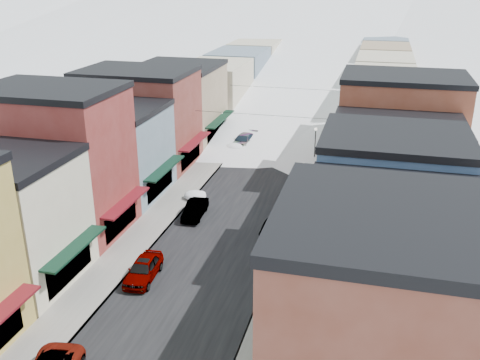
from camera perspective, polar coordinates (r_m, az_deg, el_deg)
The scene contains 31 objects.
road at distance 79.82m, azimuth 5.67°, elevation 6.06°, with size 10.00×160.00×0.01m, color black.
sidewalk_left at distance 81.02m, azimuth 1.03°, elevation 6.44°, with size 3.20×160.00×0.15m, color gray.
sidewalk_right at distance 79.12m, azimuth 10.41°, elevation 5.73°, with size 3.20×160.00×0.15m, color gray.
curb_left at distance 80.68m, azimuth 2.11°, elevation 6.37°, with size 0.10×160.00×0.15m, color slate.
curb_right at distance 79.23m, azimuth 9.29°, elevation 5.82°, with size 0.10×160.00×0.15m, color slate.
bldg_l_cream at distance 41.16m, azimuth -24.13°, elevation -3.77°, with size 11.30×8.20×9.50m.
bldg_l_brick_near at distance 46.85m, azimuth -19.04°, elevation 1.91°, with size 12.30×8.20×12.50m.
bldg_l_grayblue at distance 54.04m, azimuth -13.58°, elevation 3.06°, with size 11.30×9.20×9.00m.
bldg_l_brick_far at distance 61.91m, azimuth -10.68°, elevation 6.57°, with size 13.30×9.20×11.00m.
bldg_l_tan at distance 70.58m, azimuth -6.52°, elevation 8.19°, with size 11.30×11.20×10.00m.
bldg_r_brick_near at distance 24.23m, azimuth 17.27°, elevation -17.05°, with size 12.30×9.20×12.50m.
bldg_r_green at distance 32.51m, azimuth 15.61°, elevation -9.34°, with size 11.30×9.20×9.50m.
bldg_r_blue at distance 40.36m, azimuth 15.65°, elevation -2.33°, with size 11.30×9.20×10.50m.
bldg_r_cream at distance 49.04m, azimuth 16.12°, elevation 0.93°, with size 12.30×9.20×9.00m.
bldg_r_brick_far at distance 57.27m, azimuth 16.65°, elevation 5.10°, with size 13.30×9.20×11.50m.
bldg_r_tan at distance 67.16m, azimuth 15.54°, elevation 6.65°, with size 11.30×11.20×9.50m.
distant_blocks at distance 101.25m, azimuth 7.87°, elevation 11.54°, with size 34.00×55.00×8.00m.
overhead_cables at distance 66.35m, azimuth 4.12°, elevation 8.48°, with size 16.40×15.04×0.04m.
car_silver_sedan at distance 39.91m, azimuth -10.27°, elevation -9.32°, with size 1.87×4.65×1.58m, color #96999E.
car_dark_hatch at distance 48.88m, azimuth -4.82°, elevation -3.14°, with size 1.52×4.37×1.44m, color black.
car_silver_wagon at distance 68.24m, azimuth 0.38°, elevation 4.21°, with size 2.24×5.52×1.60m, color #93949A.
car_green_sedan at distance 45.49m, azimuth 3.81°, elevation -5.05°, with size 1.54×4.42×1.46m, color black.
car_gray_suv at distance 50.90m, azimuth 5.06°, elevation -2.07°, with size 1.80×4.47×1.52m, color #9A9CA2.
car_black_sedan at distance 56.56m, azimuth 6.14°, elevation 0.24°, with size 1.85×4.56×1.32m, color black.
car_lane_silver at distance 81.24m, azimuth 4.89°, elevation 6.91°, with size 1.78×4.44×1.51m, color #95989D.
car_lane_white at distance 85.08m, azimuth 6.84°, elevation 7.47°, with size 2.38×5.15×1.43m, color white.
trash_can at distance 43.03m, azimuth 4.31°, elevation -6.78°, with size 0.61×0.61×1.04m.
streetlamp_near at distance 48.74m, azimuth 6.69°, elevation -0.13°, with size 0.40×0.40×4.82m.
streetlamp_far at distance 62.50m, azimuth 8.03°, elevation 4.22°, with size 0.34×0.34×4.09m.
snow_pile_mid at distance 52.55m, azimuth -4.75°, elevation -1.65°, with size 2.20×2.55×0.93m.
snow_pile_far at distance 66.52m, azimuth -0.55°, elevation 3.49°, with size 2.51×2.75×1.06m.
Camera 1 is at (11.53, -16.16, 20.93)m, focal length 40.00 mm.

